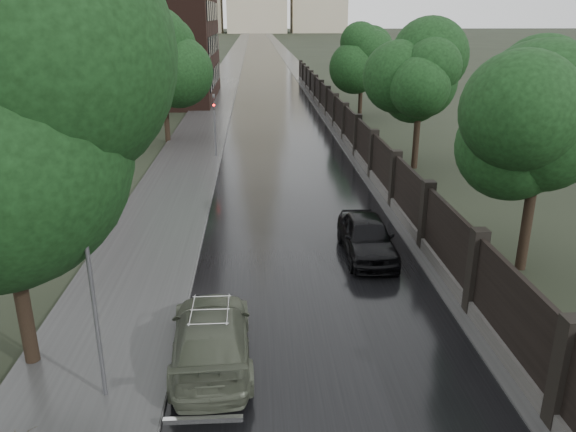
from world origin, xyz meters
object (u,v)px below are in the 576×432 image
at_px(tree_right_b, 421,82).
at_px(car_right_near, 367,236).
at_px(tree_left_far, 163,66).
at_px(tree_right_c, 362,59).
at_px(volga_sedan, 211,336).
at_px(tree_right_a, 541,130).
at_px(traffic_light, 215,120).
at_px(lamp_post, 93,298).

xyz_separation_m(tree_right_b, car_right_near, (-5.26, -12.54, -4.19)).
bearing_deg(tree_right_b, car_right_near, -112.74).
bearing_deg(tree_left_far, tree_right_c, 32.83).
height_order(tree_left_far, tree_right_b, tree_left_far).
height_order(tree_left_far, tree_right_c, tree_left_far).
distance_m(tree_right_c, car_right_near, 31.27).
height_order(tree_right_b, volga_sedan, tree_right_b).
bearing_deg(tree_right_c, tree_right_a, -90.00).
height_order(tree_right_c, traffic_light, tree_right_c).
height_order(lamp_post, volga_sedan, lamp_post).
height_order(tree_left_far, car_right_near, tree_left_far).
relative_size(tree_left_far, lamp_post, 1.45).
relative_size(tree_right_c, volga_sedan, 1.41).
relative_size(tree_right_c, lamp_post, 1.37).
bearing_deg(car_right_near, traffic_light, 112.56).
height_order(tree_right_a, car_right_near, tree_right_a).
height_order(tree_right_a, tree_right_c, same).
bearing_deg(tree_right_c, tree_right_b, -90.00).
relative_size(tree_right_c, traffic_light, 1.75).
relative_size(volga_sedan, car_right_near, 1.12).
xyz_separation_m(tree_left_far, tree_right_a, (15.50, -22.00, -0.29)).
height_order(tree_right_a, tree_right_b, same).
bearing_deg(volga_sedan, tree_right_b, -122.25).
bearing_deg(tree_right_a, tree_right_c, 90.00).
bearing_deg(tree_right_c, volga_sedan, -105.86).
xyz_separation_m(tree_right_b, traffic_light, (-11.80, 2.99, -2.55)).
xyz_separation_m(traffic_light, car_right_near, (6.54, -15.54, -1.64)).
height_order(tree_right_a, lamp_post, tree_right_a).
xyz_separation_m(volga_sedan, car_right_near, (5.27, 6.50, 0.04)).
height_order(tree_right_b, tree_right_c, same).
bearing_deg(tree_left_far, volga_sedan, -79.59).
xyz_separation_m(tree_right_a, car_right_near, (-5.26, 1.46, -4.19)).
bearing_deg(volga_sedan, tree_left_far, -82.91).
distance_m(tree_left_far, lamp_post, 28.73).
xyz_separation_m(tree_right_b, tree_right_c, (0.00, 18.00, 0.00)).
height_order(volga_sedan, car_right_near, car_right_near).
bearing_deg(tree_right_a, traffic_light, 124.77).
height_order(tree_right_b, lamp_post, tree_right_b).
distance_m(tree_left_far, car_right_near, 23.39).
bearing_deg(lamp_post, volga_sedan, 31.49).
relative_size(tree_right_a, traffic_light, 1.75).
distance_m(tree_left_far, tree_right_b, 17.45).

